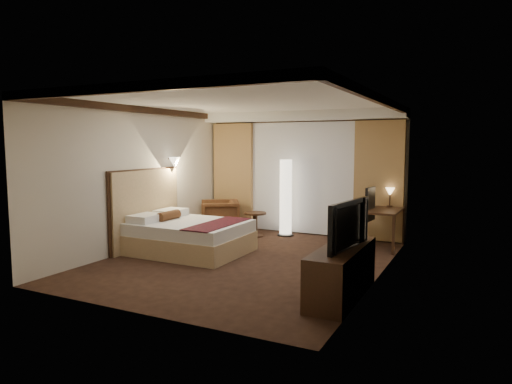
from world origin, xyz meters
The scene contains 21 objects.
floor centered at (0.00, 0.00, 0.00)m, with size 4.50×5.50×0.01m, color black.
ceiling centered at (0.00, 0.00, 2.70)m, with size 4.50×5.50×0.01m, color white.
back_wall centered at (0.00, 2.75, 1.35)m, with size 4.50×0.02×2.70m, color beige.
left_wall centered at (-2.25, 0.00, 1.35)m, with size 0.02×5.50×2.70m, color beige.
right_wall centered at (2.25, 0.00, 1.35)m, with size 0.02×5.50×2.70m, color beige.
crown_molding centered at (0.00, 0.00, 2.64)m, with size 4.50×5.50×0.12m, color black, non-canonical shape.
soffit centered at (0.00, 2.50, 2.60)m, with size 4.50×0.50×0.20m, color white.
curtain_sheer centered at (0.00, 2.67, 1.25)m, with size 2.48×0.04×2.45m, color silver.
curtain_left_drape centered at (-1.70, 2.61, 1.25)m, with size 1.00×0.14×2.45m, color #AD854F.
curtain_right_drape centered at (1.70, 2.61, 1.25)m, with size 1.00×0.14×2.45m, color #AD854F.
wall_sconce centered at (-2.09, 0.84, 1.62)m, with size 0.24×0.24×0.24m, color white, non-canonical shape.
bed centered at (-1.19, 0.06, 0.29)m, with size 2.00×1.56×0.59m, color white, non-canonical shape.
headboard centered at (-2.20, 0.06, 0.75)m, with size 0.12×1.86×1.50m, color tan, non-canonical shape.
armchair centered at (-1.60, 1.80, 0.42)m, with size 0.82×0.76×0.84m, color #4C2616.
side_table centered at (-0.77, 1.91, 0.26)m, with size 0.48×0.48×0.53m, color black, non-canonical shape.
floor_lamp centered at (-0.23, 2.30, 0.84)m, with size 0.35×0.35×1.68m, color white, non-canonical shape.
desk centered at (1.95, 2.07, 0.38)m, with size 0.55×1.14×0.75m, color black, non-canonical shape.
desk_lamp centered at (1.95, 2.49, 0.92)m, with size 0.18×0.18×0.34m, color #FFD899, non-canonical shape.
office_chair centered at (1.45, 2.02, 0.59)m, with size 0.57×0.57×1.17m, color black, non-canonical shape.
dresser centered at (2.00, -1.10, 0.33)m, with size 0.50×1.71×0.66m, color black, non-canonical shape.
television centered at (1.97, -1.10, 1.00)m, with size 1.18×0.68×0.15m, color black.
Camera 1 is at (3.59, -6.80, 2.00)m, focal length 32.00 mm.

